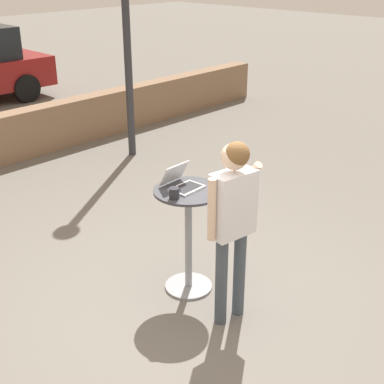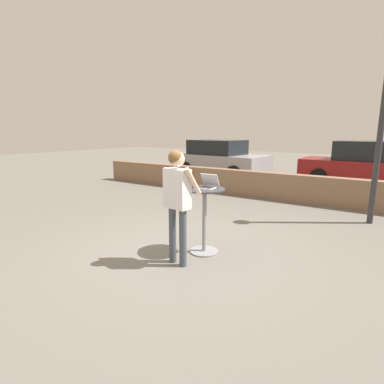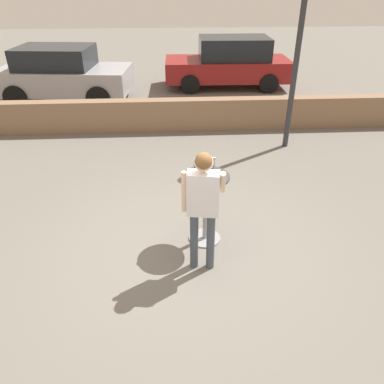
{
  "view_description": "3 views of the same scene",
  "coord_description": "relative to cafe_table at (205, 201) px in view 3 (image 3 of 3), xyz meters",
  "views": [
    {
      "loc": [
        -3.02,
        -2.88,
        3.1
      ],
      "look_at": [
        0.04,
        0.02,
        1.21
      ],
      "focal_mm": 50.0,
      "sensor_mm": 36.0,
      "label": 1
    },
    {
      "loc": [
        2.71,
        -3.75,
        1.98
      ],
      "look_at": [
        0.18,
        0.03,
        1.05
      ],
      "focal_mm": 28.0,
      "sensor_mm": 36.0,
      "label": 2
    },
    {
      "loc": [
        -0.21,
        -4.24,
        3.51
      ],
      "look_at": [
        0.06,
        0.22,
        0.86
      ],
      "focal_mm": 35.0,
      "sensor_mm": 36.0,
      "label": 3
    }
  ],
  "objects": [
    {
      "name": "parked_car_near_street",
      "position": [
        1.61,
        8.65,
        0.15
      ],
      "size": [
        4.24,
        1.98,
        1.64
      ],
      "color": "maroon",
      "rests_on": "ground_plane"
    },
    {
      "name": "standing_person",
      "position": [
        -0.1,
        -0.61,
        0.43
      ],
      "size": [
        0.57,
        0.35,
        1.72
      ],
      "color": "#424C56",
      "rests_on": "ground_plane"
    },
    {
      "name": "coffee_mug",
      "position": [
        -0.23,
        -0.04,
        0.46
      ],
      "size": [
        0.13,
        0.09,
        0.1
      ],
      "color": "#232328",
      "rests_on": "cafe_table"
    },
    {
      "name": "laptop",
      "position": [
        -0.0,
        0.08,
        0.46
      ],
      "size": [
        0.32,
        0.34,
        0.22
      ],
      "color": "silver",
      "rests_on": "cafe_table"
    },
    {
      "name": "parked_car_further_down",
      "position": [
        -3.68,
        7.26,
        0.16
      ],
      "size": [
        4.06,
        2.23,
        1.62
      ],
      "color": "#9E9EA3",
      "rests_on": "ground_plane"
    },
    {
      "name": "pavement_kerb",
      "position": [
        -0.26,
        4.61,
        -0.28
      ],
      "size": [
        13.79,
        0.35,
        0.78
      ],
      "color": "#84664C",
      "rests_on": "ground_plane"
    },
    {
      "name": "cafe_table",
      "position": [
        0.0,
        0.0,
        0.0
      ],
      "size": [
        0.66,
        0.66,
        1.08
      ],
      "color": "gray",
      "rests_on": "ground_plane"
    },
    {
      "name": "street_lamp",
      "position": [
        2.19,
        3.4,
        1.93
      ],
      "size": [
        0.32,
        0.32,
        3.99
      ],
      "color": "#2D2D33",
      "rests_on": "ground_plane"
    },
    {
      "name": "ground_plane",
      "position": [
        -0.26,
        -0.27,
        -0.67
      ],
      "size": [
        50.0,
        50.0,
        0.0
      ],
      "primitive_type": "plane",
      "color": "slate"
    }
  ]
}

